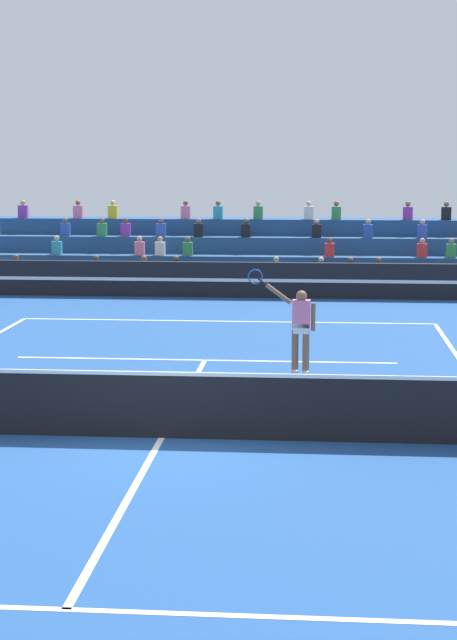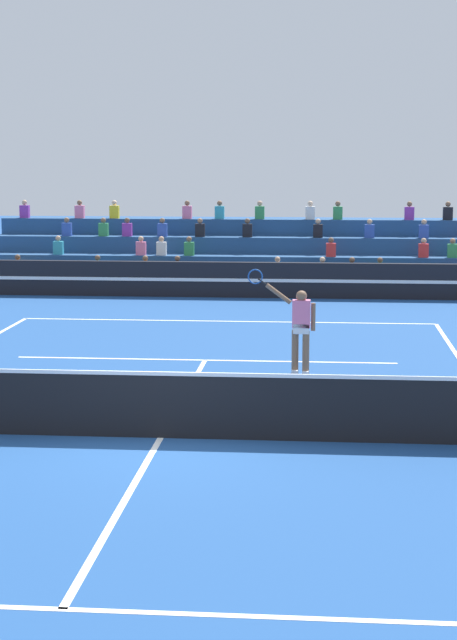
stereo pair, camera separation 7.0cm
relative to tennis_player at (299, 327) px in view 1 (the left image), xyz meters
The scene contains 7 objects.
ground_plane 5.60m from the tennis_player, 111.89° to the right, with size 120.00×120.00×0.00m, color navy.
court_lines 5.60m from the tennis_player, 111.89° to the right, with size 11.10×23.90×0.01m.
tennis_net 5.53m from the tennis_player, 111.89° to the right, with size 12.00×0.10×1.10m.
sponsor_banner_wall 11.85m from the tennis_player, 100.00° to the left, with size 18.00×0.26×1.10m.
bleacher_stand 14.97m from the tennis_player, 97.88° to the left, with size 17.38×3.80×2.83m.
tennis_player is the anchor object (origin of this frame).
tennis_ball 1.85m from the tennis_player, 39.01° to the right, with size 0.07×0.07×0.07m, color #C6DB33.
Camera 1 is at (2.41, -16.13, 4.40)m, focal length 60.00 mm.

